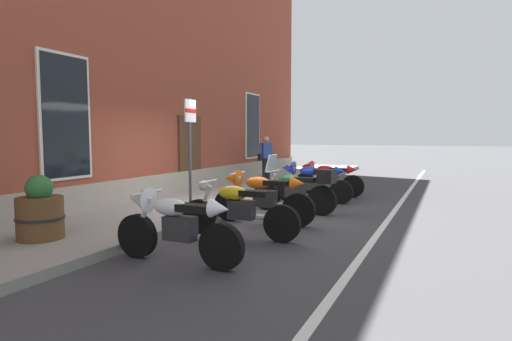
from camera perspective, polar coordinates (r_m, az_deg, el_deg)
The scene contains 13 objects.
ground_plane at distance 9.36m, azimuth -2.80°, elevation -5.83°, with size 140.00×140.00×0.00m, color #38383A.
sidewalk at distance 10.04m, azimuth -9.67°, elevation -4.74°, with size 27.80×2.70×0.15m, color gray.
lane_stripe at distance 8.39m, azimuth 17.10°, elevation -7.25°, with size 27.80×0.12×0.01m, color silver.
brick_pub_facade at distance 13.04m, azimuth -25.46°, elevation 19.23°, with size 21.80×5.37×10.17m.
motorcycle_white_sport at distance 5.75m, azimuth -11.40°, elevation -6.99°, with size 0.62×1.99×1.02m.
motorcycle_yellow_naked at distance 7.03m, azimuth -2.54°, elevation -5.44°, with size 0.62×2.15×0.95m.
motorcycle_orange_sport at distance 8.15m, azimuth 0.43°, elevation -3.32°, with size 0.62×2.11×1.06m.
motorcycle_green_touring at distance 9.31m, azimuth 5.76°, elevation -2.54°, with size 0.64×2.03×1.29m.
motorcycle_blue_sport at distance 10.89m, azimuth 7.39°, elevation -1.31°, with size 0.62×2.07×1.06m.
motorcycle_red_sport at distance 12.17m, azimuth 9.53°, elevation -0.83°, with size 0.62×2.08×1.00m.
pedestrian_blue_top at distance 14.83m, azimuth 1.37°, elevation 2.04°, with size 0.63×0.37×1.56m.
parking_sign at distance 8.30m, azimuth -9.03°, elevation 4.21°, with size 0.36×0.07×2.31m.
barrel_planter at distance 7.18m, azimuth -27.50°, elevation -5.18°, with size 0.71×0.71×0.99m.
Camera 1 is at (-8.14, -4.28, 1.72)m, focal length 29.17 mm.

